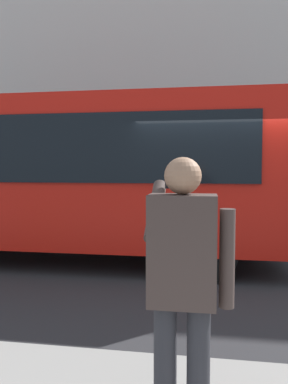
{
  "coord_description": "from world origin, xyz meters",
  "views": [
    {
      "loc": [
        0.15,
        6.77,
        1.79
      ],
      "look_at": [
        1.3,
        -0.21,
        1.34
      ],
      "focal_mm": 35.96,
      "sensor_mm": 36.0,
      "label": 1
    }
  ],
  "objects": [
    {
      "name": "ground_plane",
      "position": [
        0.0,
        0.0,
        0.0
      ],
      "size": [
        60.0,
        60.0,
        0.0
      ],
      "primitive_type": "plane",
      "color": "#2B2B2D"
    },
    {
      "name": "building_facade_far",
      "position": [
        -0.02,
        -6.8,
        5.99
      ],
      "size": [
        28.0,
        1.55,
        12.0
      ],
      "color": "beige",
      "rests_on": "ground_plane"
    },
    {
      "name": "red_bus",
      "position": [
        3.18,
        -0.35,
        1.68
      ],
      "size": [
        9.05,
        2.54,
        3.08
      ],
      "color": "red",
      "rests_on": "ground_plane"
    },
    {
      "name": "pedestrian_photographer",
      "position": [
        0.29,
        4.5,
        1.14
      ],
      "size": [
        0.53,
        0.52,
        1.7
      ],
      "color": "#2D2D33",
      "rests_on": "sidewalk_curb"
    }
  ]
}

